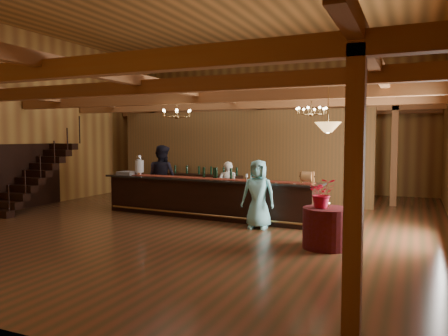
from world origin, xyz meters
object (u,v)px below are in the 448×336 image
at_px(backbar_shelf, 199,187).
at_px(guest, 258,194).
at_px(beverage_dispenser, 139,165).
at_px(tasting_bar, 206,198).
at_px(raffle_drum, 307,177).
at_px(floor_plant, 314,185).
at_px(chandelier_right, 311,111).
at_px(pendant_lamp, 328,127).
at_px(bartender, 228,188).
at_px(round_table, 326,228).
at_px(staff_second, 162,177).
at_px(chandelier_left, 177,113).

distance_m(backbar_shelf, guest, 5.08).
bearing_deg(beverage_dispenser, tasting_bar, -5.28).
distance_m(raffle_drum, guest, 1.26).
distance_m(guest, floor_plant, 4.39).
distance_m(chandelier_right, pendant_lamp, 2.93).
xyz_separation_m(raffle_drum, guest, (-1.06, -0.53, -0.42)).
bearing_deg(pendant_lamp, bartender, 140.22).
relative_size(round_table, bartender, 0.62).
distance_m(raffle_drum, round_table, 2.12).
distance_m(raffle_drum, floor_plant, 3.94).
height_order(tasting_bar, staff_second, staff_second).
xyz_separation_m(chandelier_right, guest, (-0.93, -1.49, -2.06)).
height_order(backbar_shelf, staff_second, staff_second).
xyz_separation_m(beverage_dispenser, chandelier_right, (5.03, 0.50, 1.53)).
xyz_separation_m(tasting_bar, floor_plant, (2.21, 3.59, 0.10)).
xyz_separation_m(staff_second, guest, (3.59, -1.44, -0.15)).
distance_m(beverage_dispenser, floor_plant, 5.68).
height_order(backbar_shelf, chandelier_left, chandelier_left).
xyz_separation_m(chandelier_right, bartender, (-2.38, 0.02, -2.14)).
distance_m(bartender, guest, 2.09).
distance_m(backbar_shelf, round_table, 7.27).
relative_size(round_table, staff_second, 0.47).
bearing_deg(staff_second, guest, 167.91).
bearing_deg(chandelier_left, staff_second, 133.93).
bearing_deg(chandelier_right, round_table, -71.17).
height_order(beverage_dispenser, pendant_lamp, pendant_lamp).
bearing_deg(chandelier_right, chandelier_left, -156.31).
height_order(chandelier_right, guest, chandelier_right).
bearing_deg(bartender, beverage_dispenser, -6.98).
distance_m(beverage_dispenser, chandelier_left, 2.51).
height_order(raffle_drum, pendant_lamp, pendant_lamp).
bearing_deg(beverage_dispenser, backbar_shelf, 76.99).
bearing_deg(floor_plant, beverage_dispenser, -143.17).
xyz_separation_m(backbar_shelf, staff_second, (-0.12, -2.24, 0.52)).
bearing_deg(backbar_shelf, round_table, -36.11).
distance_m(tasting_bar, raffle_drum, 2.96).
relative_size(chandelier_left, staff_second, 0.41).
height_order(backbar_shelf, round_table, backbar_shelf).
height_order(backbar_shelf, guest, guest).
relative_size(backbar_shelf, floor_plant, 2.52).
height_order(backbar_shelf, floor_plant, floor_plant).
bearing_deg(round_table, tasting_bar, 151.13).
bearing_deg(round_table, floor_plant, 104.48).
bearing_deg(raffle_drum, backbar_shelf, 145.19).
xyz_separation_m(round_table, staff_second, (-5.46, 2.68, 0.58)).
bearing_deg(chandelier_right, raffle_drum, -82.24).
xyz_separation_m(chandelier_left, bartender, (0.84, 1.44, -2.07)).
xyz_separation_m(backbar_shelf, bartender, (2.03, -2.17, 0.30)).
xyz_separation_m(backbar_shelf, chandelier_right, (4.41, -2.20, 2.44)).
height_order(round_table, chandelier_left, chandelier_left).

